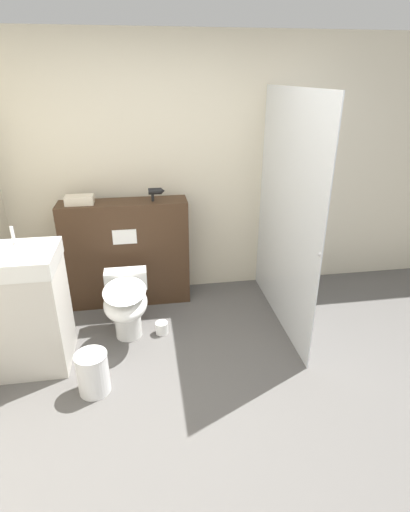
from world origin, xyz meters
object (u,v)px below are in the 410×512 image
object	(u,v)px
hair_drier	(156,192)
waste_bin	(93,373)
sink_vanity	(23,310)
toilet	(126,303)

from	to	relation	value
hair_drier	waste_bin	distance (m)	1.69
sink_vanity	hair_drier	world-z (taller)	hair_drier
hair_drier	sink_vanity	bearing A→B (deg)	-142.07
toilet	sink_vanity	world-z (taller)	sink_vanity
toilet	waste_bin	world-z (taller)	toilet
sink_vanity	toilet	bearing A→B (deg)	16.01
toilet	hair_drier	bearing A→B (deg)	62.87
sink_vanity	hair_drier	distance (m)	1.52
hair_drier	waste_bin	bearing A→B (deg)	-113.86
toilet	waste_bin	size ratio (longest dim) A/B	1.97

